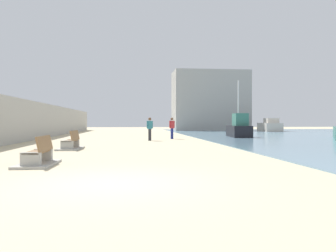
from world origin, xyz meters
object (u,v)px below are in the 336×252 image
Objects in this scene: bench_near at (38,158)px; bench_far at (71,145)px; person_walking at (150,127)px; boat_mid_bay at (270,126)px; person_standing at (172,126)px; boat_nearest at (239,128)px.

bench_far is at bearing 90.78° from bench_near.
boat_mid_bay is at bearing 49.12° from person_walking.
person_standing reaches higher than bench_far.
bench_near and bench_far have the same top height.
person_walking is 28.31m from boat_mid_bay.
boat_nearest is at bearing -120.81° from boat_mid_bay.
boat_nearest is (12.93, 11.94, 0.60)m from bench_far.
person_walking is 0.28× the size of boat_mid_bay.
bench_near is 1.20× the size of person_walking.
boat_nearest reaches higher than person_standing.
person_standing is at bearing -161.44° from boat_nearest.
bench_near is 42.15m from boat_mid_bay.
boat_nearest is at bearing 42.72° from bench_far.
person_standing is 25.30m from boat_mid_bay.
person_standing is (1.97, 2.28, 0.02)m from person_walking.
bench_near is 17.46m from person_standing.
person_walking is 0.34× the size of boat_nearest.
boat_mid_bay is at bearing 51.43° from bench_far.
bench_far is at bearing -121.07° from person_walking.
boat_mid_bay is (18.53, 21.41, -0.25)m from person_walking.
bench_far is 1.21× the size of person_standing.
boat_nearest reaches higher than bench_near.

